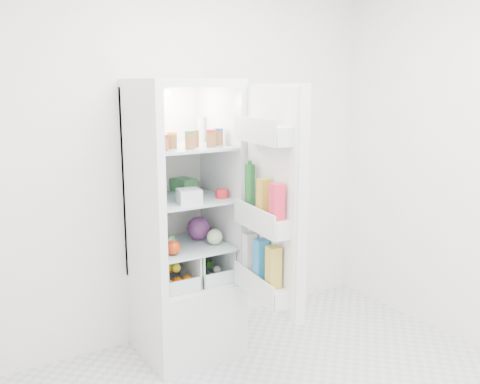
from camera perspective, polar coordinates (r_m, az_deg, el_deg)
room_walls at (r=2.48m, az=10.46°, el=7.10°), size 3.02×3.02×2.61m
refrigerator at (r=3.58m, az=-6.19°, el=-6.56°), size 0.60×0.60×1.80m
shelf_low at (r=3.50m, az=-5.77°, el=-5.67°), size 0.49×0.53×0.01m
shelf_mid at (r=3.42m, az=-5.88°, el=-0.71°), size 0.49×0.53×0.02m
shelf_top at (r=3.37m, az=-5.99°, el=4.77°), size 0.49×0.53×0.02m
crisper_left at (r=3.50m, az=-7.55°, el=-8.00°), size 0.23×0.46×0.22m
crisper_right at (r=3.60m, az=-3.97°, el=-7.36°), size 0.23×0.46×0.22m
condiment_jars at (r=3.28m, az=-5.74°, el=5.47°), size 0.46×0.32×0.08m
squeeze_bottle at (r=3.61m, az=-4.16°, el=6.70°), size 0.06×0.06×0.17m
tub_white at (r=3.25m, az=-5.45°, el=-0.45°), size 0.16×0.16×0.09m
tin_red at (r=3.39m, az=-1.95°, el=-0.18°), size 0.09×0.09×0.05m
tub_green at (r=3.62m, az=-6.05°, el=0.79°), size 0.14×0.18×0.09m
red_cabbage at (r=3.57m, az=-4.42°, el=-3.87°), size 0.16×0.16×0.16m
bell_pepper at (r=3.29m, az=-7.13°, el=-5.92°), size 0.09×0.09×0.09m
mushroom_bowl at (r=3.37m, az=-7.84°, el=-5.72°), size 0.15×0.15×0.06m
salad_bag at (r=3.47m, az=-2.72°, el=-4.81°), size 0.10×0.10×0.10m
citrus_pile at (r=3.44m, az=-7.26°, el=-8.64°), size 0.20×0.24×0.16m
veg_pile at (r=3.61m, az=-3.87°, el=-8.06°), size 0.16×0.30×0.10m
fridge_door at (r=3.07m, az=3.33°, el=-1.33°), size 0.23×0.60×1.30m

